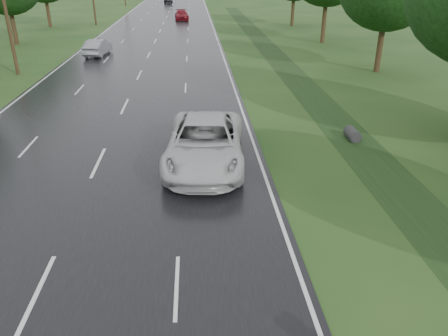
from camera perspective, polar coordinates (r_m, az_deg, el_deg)
ground at (r=12.37m, az=-23.19°, el=-14.89°), size 220.00×220.00×0.00m
road at (r=54.59m, az=-8.56°, el=16.85°), size 14.00×180.00×0.04m
edge_stripe_east at (r=54.50m, az=-1.15°, el=17.12°), size 0.12×180.00×0.01m
edge_stripe_west at (r=55.51m, az=-15.82°, el=16.38°), size 0.12×180.00×0.01m
center_line at (r=54.59m, az=-8.57°, el=16.88°), size 0.12×180.00×0.01m
drainage_ditch at (r=29.56m, az=10.86°, el=9.90°), size 2.20×120.00×0.56m
utility_pole_mid at (r=36.51m, az=-26.83°, el=18.88°), size 1.60×0.26×10.00m
white_pickup at (r=17.77m, az=-2.49°, el=3.31°), size 3.57×6.85×1.84m
silver_sedan at (r=42.55m, az=-16.18°, el=14.91°), size 1.99×4.43×1.41m
far_car_red at (r=69.06m, az=-5.56°, el=19.26°), size 2.26×4.87×1.38m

